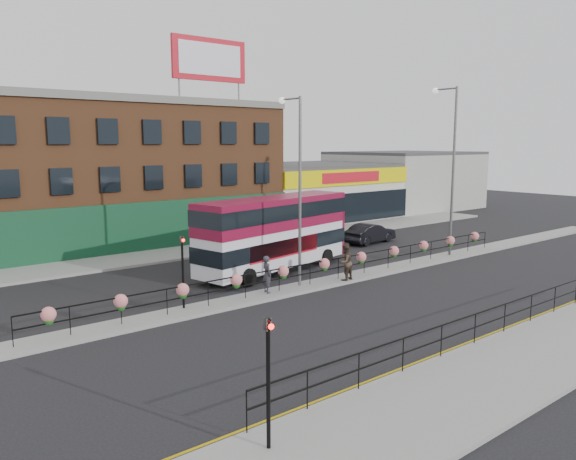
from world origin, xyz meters
TOP-DOWN VIEW (x-y plane):
  - ground at (0.00, 0.00)m, footprint 120.00×120.00m
  - south_pavement at (0.00, -12.00)m, footprint 60.00×4.00m
  - north_pavement at (0.00, 12.00)m, footprint 60.00×4.00m
  - median at (0.00, 0.00)m, footprint 60.00×1.60m
  - yellow_line_inner at (0.00, -9.70)m, footprint 60.00×0.10m
  - yellow_line_outer at (0.00, -9.88)m, footprint 60.00×0.10m
  - brick_building at (-4.00, 19.96)m, footprint 25.00×12.21m
  - supermarket at (16.00, 19.90)m, footprint 15.00×12.25m
  - warehouse_east at (30.75, 20.00)m, footprint 14.50×12.00m
  - billboard at (2.50, 14.99)m, footprint 6.00×0.29m
  - median_railing at (-0.00, 0.00)m, footprint 30.04×0.56m
  - south_railing at (-2.00, -10.10)m, footprint 20.04×0.05m
  - double_decker_bus at (-0.15, 3.97)m, footprint 10.83×4.48m
  - car at (10.86, 6.78)m, footprint 2.41×4.72m
  - pedestrian_a at (-3.65, 0.13)m, footprint 0.83×0.69m
  - pedestrian_b at (1.04, -0.46)m, footprint 1.12×0.97m
  - lamp_column_west at (-1.53, 0.43)m, footprint 0.34×1.65m
  - lamp_column_east at (11.10, 0.37)m, footprint 0.38×1.86m
  - traffic_light_south at (-12.00, -11.01)m, footprint 0.15×0.28m
  - traffic_light_median at (-8.00, 0.39)m, footprint 0.15×0.28m

SIDE VIEW (x-z plane):
  - ground at x=0.00m, z-range 0.00..0.00m
  - yellow_line_inner at x=0.00m, z-range 0.00..0.01m
  - yellow_line_outer at x=0.00m, z-range 0.00..0.01m
  - south_pavement at x=0.00m, z-range 0.00..0.15m
  - north_pavement at x=0.00m, z-range 0.00..0.15m
  - median at x=0.00m, z-range 0.00..0.15m
  - car at x=10.86m, z-range 0.00..1.45m
  - south_railing at x=-2.00m, z-range 0.40..1.52m
  - median_railing at x=0.00m, z-range 0.43..1.66m
  - pedestrian_a at x=-3.65m, z-range 0.15..1.96m
  - pedestrian_b at x=1.04m, z-range 0.15..2.06m
  - traffic_light_south at x=-12.00m, z-range 0.64..4.29m
  - traffic_light_median at x=-8.00m, z-range 0.64..4.29m
  - double_decker_bus at x=-0.15m, z-range 0.49..4.75m
  - supermarket at x=16.00m, z-range 0.00..5.30m
  - warehouse_east at x=30.75m, z-range 0.00..6.30m
  - brick_building at x=-4.00m, z-range -0.02..10.28m
  - lamp_column_west at x=-1.53m, z-range 1.02..10.42m
  - lamp_column_east at x=11.10m, z-range 1.13..11.76m
  - billboard at x=2.50m, z-range 10.98..15.38m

